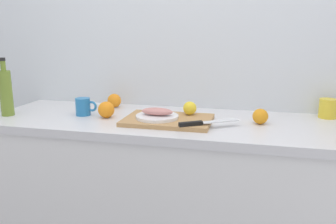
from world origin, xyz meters
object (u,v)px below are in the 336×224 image
Objects in this scene: white_plate at (157,117)px; lemon_0 at (190,108)px; olive_oil_bottle at (6,92)px; coffee_mug_1 at (329,108)px; cutting_board at (168,120)px; coffee_mug_0 at (84,107)px; fish_fillet at (157,111)px; chef_knife at (202,123)px.

lemon_0 is at bearing 37.39° from white_plate.
coffee_mug_1 is at bearing 11.72° from olive_oil_bottle.
coffee_mug_0 is (-0.46, 0.03, 0.04)m from cutting_board.
olive_oil_bottle reaches higher than coffee_mug_1.
white_plate is at bearing -160.65° from coffee_mug_1.
coffee_mug_1 is at bearing 19.35° from fish_fillet.
fish_fillet is 0.80m from olive_oil_bottle.
olive_oil_bottle is at bearing -166.14° from coffee_mug_0.
olive_oil_bottle is at bearing -176.59° from fish_fillet.
lemon_0 is at bearing 83.86° from chef_knife.
cutting_board is 2.02× the size of white_plate.
fish_fillet reaches higher than chef_knife.
coffee_mug_0 is (-0.55, -0.06, -0.01)m from lemon_0.
cutting_board is 0.82m from coffee_mug_1.
white_plate is (-0.05, -0.01, 0.02)m from cutting_board.
fish_fillet is at bearing 3.41° from olive_oil_bottle.
cutting_board is at bearing 15.74° from fish_fillet.
olive_oil_bottle is (-0.94, -0.15, 0.07)m from lemon_0.
coffee_mug_0 is at bearing 175.87° from cutting_board.
coffee_mug_1 reaches higher than white_plate.
fish_fillet is 1.34× the size of coffee_mug_0.
lemon_0 is at bearing -165.12° from coffee_mug_1.
olive_oil_bottle reaches higher than chef_knife.
coffee_mug_0 is (-0.41, 0.05, 0.02)m from white_plate.
coffee_mug_0 reaches higher than fish_fillet.
cutting_board is at bearing -4.13° from coffee_mug_0.
chef_knife reaches higher than cutting_board.
white_plate is 0.80m from olive_oil_bottle.
coffee_mug_0 is (-0.64, 0.12, 0.02)m from chef_knife.
cutting_board is 6.21× the size of lemon_0.
chef_knife is 3.87× the size of lemon_0.
coffee_mug_1 reaches higher than cutting_board.
olive_oil_bottle reaches higher than fish_fillet.
white_plate reaches higher than cutting_board.
chef_knife is at bearing -148.95° from coffee_mug_1.
cutting_board is 1.40× the size of olive_oil_bottle.
lemon_0 is at bearing 6.19° from coffee_mug_0.
coffee_mug_0 is at bearing -173.81° from lemon_0.
fish_fillet is at bearing -6.60° from coffee_mug_0.
cutting_board is at bearing 122.46° from chef_knife.
chef_knife is (0.18, -0.08, 0.02)m from cutting_board.
lemon_0 is 0.58× the size of coffee_mug_0.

